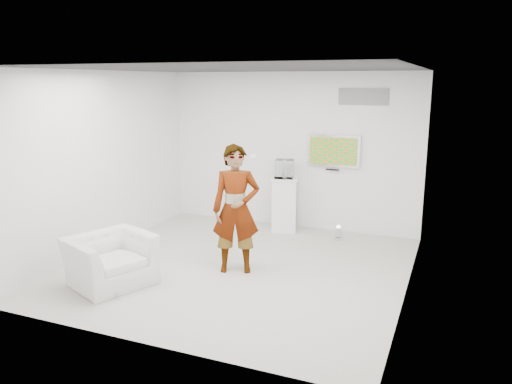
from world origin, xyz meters
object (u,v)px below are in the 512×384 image
Objects in this scene: armchair at (110,260)px; tv at (334,151)px; floor_uplight at (338,233)px; pedestal at (284,204)px; person at (236,209)px.

tv is at bearing -8.66° from armchair.
floor_uplight is (2.53, 3.21, -0.22)m from armchair.
armchair is at bearing -128.28° from floor_uplight.
tv reaches higher than pedestal.
floor_uplight is at bearing 39.89° from person.
armchair is 4.09m from floor_uplight.
person is at bearing -107.82° from tv.
tv is 3.82× the size of floor_uplight.
tv reaches higher than armchair.
tv is 1.38m from pedestal.
armchair is at bearing -112.47° from pedestal.
person reaches higher than tv.
pedestal is (-0.86, -0.31, -1.03)m from tv.
armchair is (-2.27, -3.73, -1.20)m from tv.
tv is 0.92× the size of armchair.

